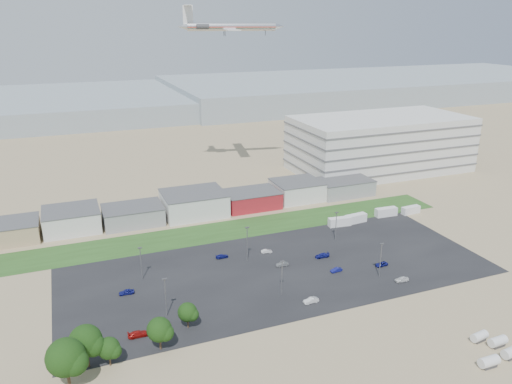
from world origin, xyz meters
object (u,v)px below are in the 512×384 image
parked_car_1 (336,270)px  parked_car_5 (126,292)px  parked_car_7 (282,264)px  parked_car_10 (138,334)px  parked_car_2 (402,279)px  box_trailer_a (340,222)px  parked_car_11 (267,251)px  storage_tank_nw (479,336)px  parked_car_12 (322,255)px  parked_car_6 (222,256)px  parked_car_0 (381,264)px  parked_car_13 (311,300)px  tree_far_left (66,361)px  airliner (232,27)px

parked_car_1 → parked_car_5: size_ratio=0.90×
parked_car_7 → parked_car_10: 47.85m
parked_car_2 → parked_car_10: parked_car_10 is taller
box_trailer_a → parked_car_11: 33.16m
storage_tank_nw → parked_car_5: storage_tank_nw is taller
box_trailer_a → parked_car_10: size_ratio=1.74×
storage_tank_nw → parked_car_12: bearing=104.2°
parked_car_1 → parked_car_12: size_ratio=0.80×
parked_car_10 → parked_car_12: size_ratio=1.04×
parked_car_6 → parked_car_12: parked_car_12 is taller
parked_car_11 → parked_car_12: 16.80m
parked_car_5 → parked_car_6: 31.21m
box_trailer_a → parked_car_5: box_trailer_a is taller
parked_car_10 → parked_car_7: bearing=-66.5°
parked_car_0 → parked_car_11: 33.98m
parked_car_1 → parked_car_11: 22.82m
parked_car_2 → parked_car_12: parked_car_2 is taller
parked_car_10 → parked_car_13: parked_car_10 is taller
storage_tank_nw → parked_car_1: (-12.99, 39.48, -0.59)m
parked_car_6 → parked_car_13: size_ratio=0.96×
parked_car_2 → tree_far_left: bearing=-77.6°
parked_car_5 → parked_car_13: (42.39, -21.14, -0.01)m
parked_car_0 → parked_car_13: parked_car_13 is taller
parked_car_10 → storage_tank_nw: bearing=-112.7°
storage_tank_nw → parked_car_12: (-12.35, 48.88, -0.53)m
parked_car_0 → parked_car_10: parked_car_10 is taller
parked_car_6 → parked_car_10: parked_car_10 is taller
tree_far_left → parked_car_12: 78.82m
parked_car_0 → storage_tank_nw: bearing=-8.5°
parked_car_1 → parked_car_13: size_ratio=0.88×
storage_tank_nw → box_trailer_a: (4.93, 68.12, 0.31)m
parked_car_10 → parked_car_2: bearing=-90.8°
parked_car_10 → parked_car_12: (57.29, 19.71, -0.03)m
box_trailer_a → parked_car_12: bearing=-126.7°
airliner → parked_car_10: bearing=-108.3°
tree_far_left → parked_car_0: bearing=13.3°
tree_far_left → parked_car_10: size_ratio=2.63×
parked_car_2 → parked_car_10: size_ratio=0.85×
parked_car_1 → parked_car_6: 33.81m
storage_tank_nw → parked_car_0: size_ratio=1.00×
airliner → parked_car_0: size_ratio=11.54×
parked_car_1 → parked_car_12: (0.64, 9.41, 0.06)m
parked_car_10 → parked_car_13: 42.52m
parked_car_7 → parked_car_11: size_ratio=1.09×
storage_tank_nw → box_trailer_a: size_ratio=0.49×
box_trailer_a → parked_car_11: size_ratio=2.39×
tree_far_left → parked_car_13: 58.46m
parked_car_5 → parked_car_0: bearing=84.1°
parked_car_10 → parked_car_6: bearing=-44.0°
tree_far_left → parked_car_10: bearing=37.8°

